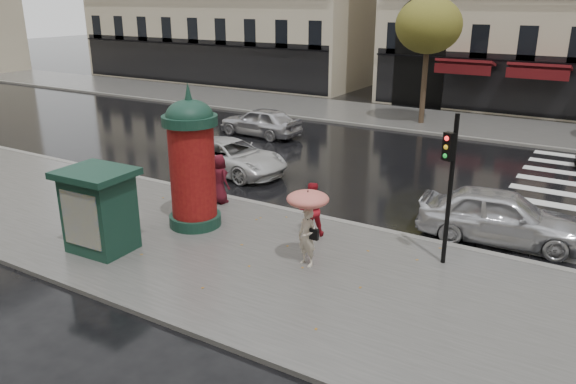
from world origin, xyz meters
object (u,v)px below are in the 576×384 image
Objects in this scene: morris_column at (192,159)px; car_far_silver at (260,122)px; car_white at (231,157)px; man_burgundy at (219,179)px; car_silver at (501,216)px; woman_umbrella at (308,216)px; woman_red at (311,209)px; newsstand at (99,209)px; traffic_light at (449,176)px.

car_far_silver is at bearing 114.45° from morris_column.
morris_column reaches higher than car_white.
man_burgundy is at bearing 106.38° from morris_column.
woman_umbrella is at bearing 131.61° from car_silver.
morris_column reaches higher than woman_red.
car_silver is 1.07× the size of car_far_silver.
woman_red is at bearing -118.63° from car_white.
car_silver is 10.52m from car_white.
woman_umbrella reaches higher than man_burgundy.
morris_column is 1.90× the size of newsstand.
woman_red is 0.97× the size of man_burgundy.
traffic_light is (7.05, 1.26, 0.31)m from morris_column.
traffic_light is at bearing -169.23° from man_burgundy.
man_burgundy is at bearing 28.81° from car_far_silver.
car_silver is (7.95, 3.73, -1.38)m from morris_column.
woman_umbrella is 0.48× the size of morris_column.
woman_umbrella is at bearing -124.76° from car_white.
woman_umbrella reaches higher than car_silver.
car_far_silver is (-8.27, 9.78, -0.19)m from woman_red.
traffic_light is (2.89, 1.85, 1.01)m from woman_umbrella.
man_burgundy reaches higher than car_far_silver.
woman_red reaches higher than car_far_silver.
woman_umbrella is 1.28× the size of woman_red.
traffic_light is 3.13m from car_silver.
newsstand reaches higher than woman_umbrella.
car_white is at bearing 75.47° from car_silver.
traffic_light is at bearing 54.00° from car_far_silver.
man_burgundy reaches higher than woman_red.
morris_column is at bearing -169.89° from traffic_light.
newsstand is (-1.00, -2.62, -0.88)m from morris_column.
traffic_light reaches higher than newsstand.
car_silver is at bearing 48.67° from woman_umbrella.
newsstand is (-5.16, -2.03, -0.19)m from woman_umbrella.
woman_umbrella reaches higher than car_far_silver.
traffic_light is at bearing -106.09° from car_white.
car_silver reaches higher than car_far_silver.
car_white is (-2.47, 5.09, -1.49)m from morris_column.
woman_umbrella is at bearing 167.73° from man_burgundy.
newsstand is at bearing 19.05° from car_far_silver.
woman_umbrella is 0.91× the size of newsstand.
car_white is (-1.91, 3.17, -0.28)m from man_burgundy.
newsstand is at bearing -163.34° from car_white.
car_white is 1.12× the size of car_far_silver.
car_silver is at bearing 63.71° from car_far_silver.
man_burgundy is at bearing 174.99° from traffic_light.
car_silver is 14.76m from car_far_silver.
traffic_light reaches higher than car_far_silver.
car_far_silver is (-4.38, 8.96, -0.22)m from man_burgundy.
man_burgundy is at bearing -143.09° from car_white.
car_white is (-10.43, 1.37, -0.11)m from car_silver.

